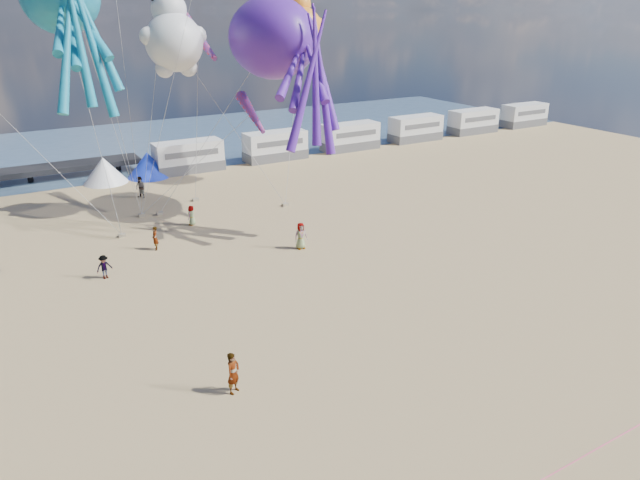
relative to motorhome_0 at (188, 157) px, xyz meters
The scene contains 26 objects.
ground 40.48m from the motorhome_0, 98.53° to the right, with size 120.00×120.00×0.00m, color tan.
water 16.22m from the motorhome_0, 111.80° to the left, with size 120.00×120.00×0.00m, color #39526D.
motorhome_0 is the anchor object (origin of this frame).
motorhome_1 9.50m from the motorhome_0, ahead, with size 6.60×2.50×3.00m, color silver.
motorhome_2 19.00m from the motorhome_0, ahead, with size 6.60×2.50×3.00m, color silver.
motorhome_3 28.50m from the motorhome_0, ahead, with size 6.60×2.50×3.00m, color silver.
motorhome_4 38.00m from the motorhome_0, ahead, with size 6.60×2.50×3.00m, color silver.
motorhome_5 47.50m from the motorhome_0, ahead, with size 6.60×2.50×3.00m, color silver.
tent_white 8.01m from the motorhome_0, behind, with size 4.00×4.00×2.40m, color white.
tent_blue 4.01m from the motorhome_0, behind, with size 4.00×4.00×2.40m, color #1933CC.
standing_person 36.50m from the motorhome_0, 105.38° to the right, with size 0.69×0.45×1.88m, color tan.
beachgoer_0 15.60m from the motorhome_0, 107.56° to the right, with size 0.55×0.36×1.50m, color #7F6659.
beachgoer_1 8.96m from the motorhome_0, 134.92° to the right, with size 0.91×0.59×1.86m, color #7F6659.
beachgoer_2 24.35m from the motorhome_0, 119.89° to the right, with size 0.72×0.56×1.48m, color #7F6659.
beachgoer_5 20.04m from the motorhome_0, 114.55° to the right, with size 1.50×0.48×1.61m, color #7F6659.
beachgoer_6 22.95m from the motorhome_0, 89.65° to the right, with size 0.66×0.44×1.82m, color #7F6659.
sandbag_a 17.72m from the motorhome_0, 123.64° to the right, with size 0.50×0.35×0.22m, color gray.
sandbag_b 13.04m from the motorhome_0, 118.35° to the right, with size 0.50×0.35×0.22m, color gray.
sandbag_c 14.86m from the motorhome_0, 77.09° to the right, with size 0.50×0.35×0.22m, color gray.
sandbag_d 9.86m from the motorhome_0, 105.40° to the right, with size 0.50×0.35×0.22m, color gray.
sandbag_e 13.44m from the motorhome_0, 124.04° to the right, with size 0.50×0.35×0.22m, color gray.
kite_octopus_purple 18.99m from the motorhome_0, 81.27° to the right, with size 4.64×10.82×12.36m, color #501E9C, non-canonical shape.
kite_panda 17.19m from the motorhome_0, 108.27° to the right, with size 4.90×4.61×6.92m, color silver, non-canonical shape.
kite_teddy_orange 16.94m from the motorhome_0, 48.89° to the right, with size 4.28×4.03×6.04m, color orange, non-canonical shape.
windsock_mid 16.00m from the motorhome_0, 99.37° to the right, with size 1.00×6.36×6.36m, color red, non-canonical shape.
windsock_right 15.67m from the motorhome_0, 87.19° to the right, with size 0.90×4.50×4.50m, color red, non-canonical shape.
Camera 1 is at (-10.54, -14.08, 14.87)m, focal length 32.00 mm.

